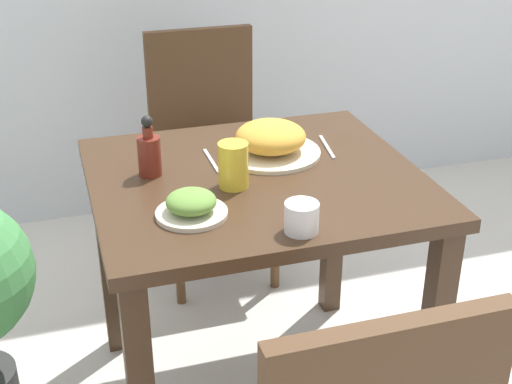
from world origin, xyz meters
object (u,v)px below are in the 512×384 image
at_px(drink_cup, 302,217).
at_px(juice_glass, 233,165).
at_px(sauce_bottle, 149,153).
at_px(chair_far, 209,140).
at_px(food_plate, 271,140).
at_px(side_plate, 191,205).

relative_size(drink_cup, juice_glass, 0.67).
distance_m(drink_cup, sauce_bottle, 0.49).
distance_m(chair_far, drink_cup, 1.12).
xyz_separation_m(food_plate, side_plate, (-0.29, -0.29, -0.02)).
xyz_separation_m(juice_glass, sauce_bottle, (-0.19, 0.13, 0.00)).
height_order(drink_cup, sauce_bottle, sauce_bottle).
bearing_deg(chair_far, juice_glass, -98.79).
distance_m(side_plate, juice_glass, 0.19).
height_order(food_plate, side_plate, food_plate).
xyz_separation_m(side_plate, sauce_bottle, (-0.05, 0.26, 0.03)).
height_order(drink_cup, juice_glass, juice_glass).
height_order(chair_far, drink_cup, chair_far).
bearing_deg(drink_cup, side_plate, 146.64).
distance_m(food_plate, sauce_bottle, 0.35).
bearing_deg(food_plate, side_plate, -134.95).
relative_size(chair_far, juice_glass, 7.71).
bearing_deg(drink_cup, juice_glass, 107.27).
xyz_separation_m(chair_far, drink_cup, (-0.04, -1.09, 0.25)).
bearing_deg(juice_glass, side_plate, -137.66).
bearing_deg(chair_far, drink_cup, -92.31).
xyz_separation_m(food_plate, juice_glass, (-0.15, -0.17, 0.02)).
distance_m(chair_far, food_plate, 0.71).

